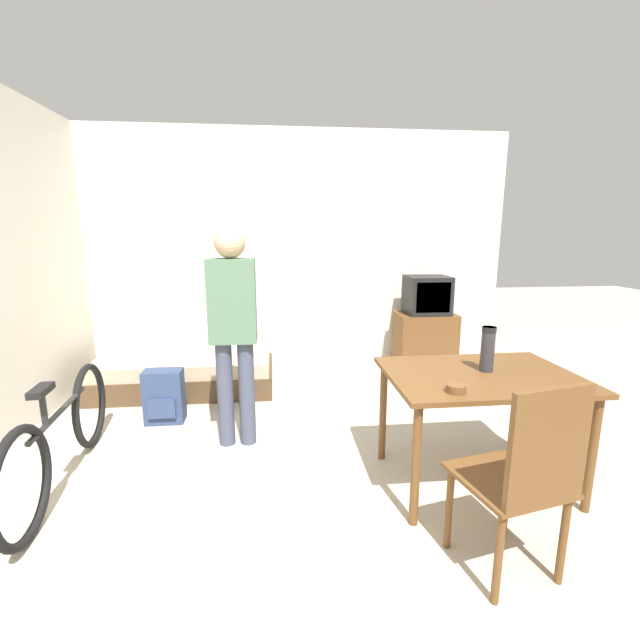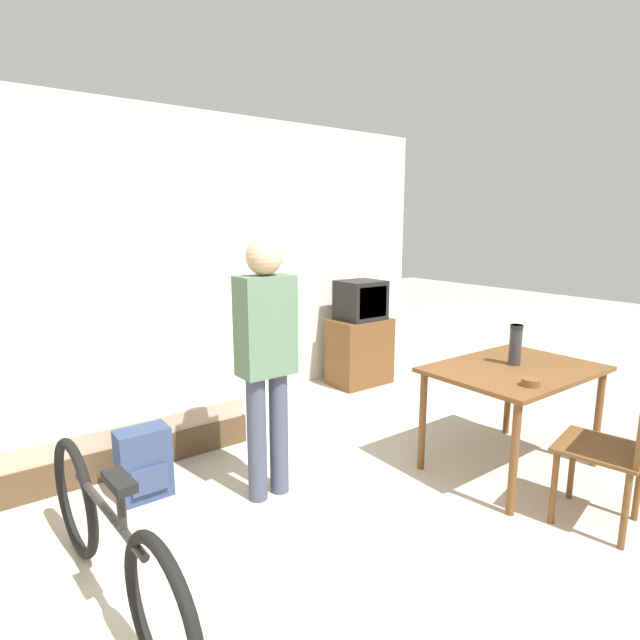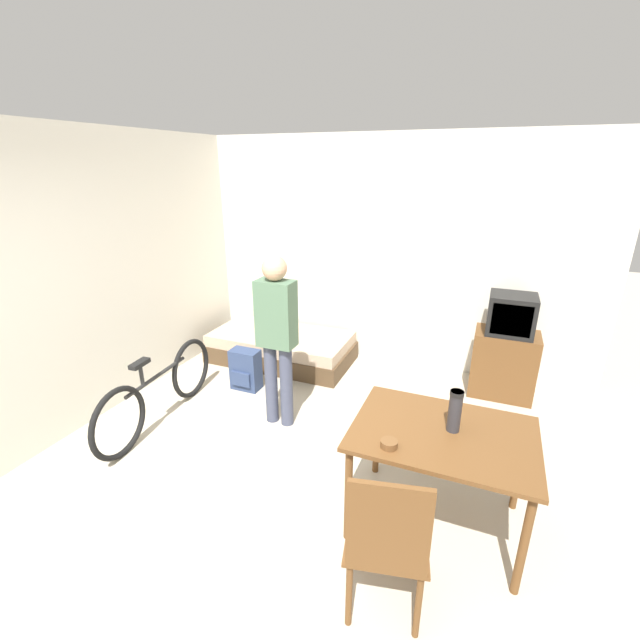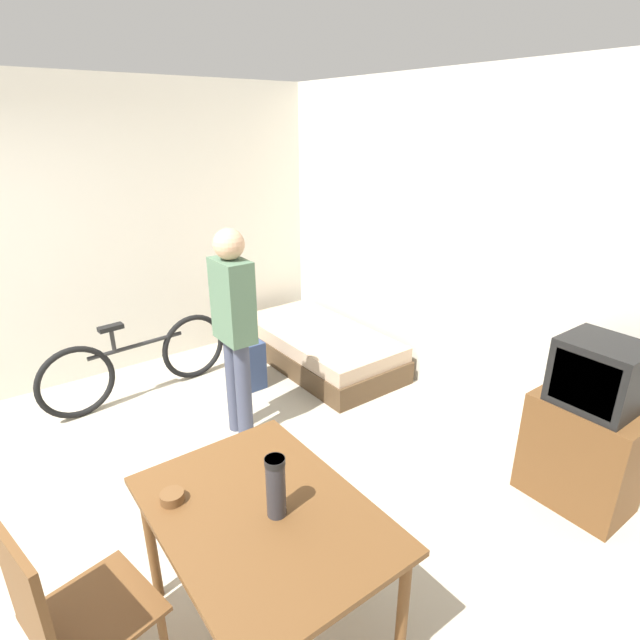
% 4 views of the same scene
% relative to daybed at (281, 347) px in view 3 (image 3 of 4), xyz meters
% --- Properties ---
extents(ground_plane, '(20.00, 20.00, 0.00)m').
position_rel_daybed_xyz_m(ground_plane, '(1.00, -2.76, -0.18)').
color(ground_plane, '#B2A893').
extents(wall_back, '(5.18, 0.06, 2.70)m').
position_rel_daybed_xyz_m(wall_back, '(1.00, 0.56, 1.17)').
color(wall_back, silver).
rests_on(wall_back, ground_plane).
extents(wall_left, '(0.06, 4.28, 2.70)m').
position_rel_daybed_xyz_m(wall_left, '(-1.12, -1.12, 1.17)').
color(wall_left, silver).
rests_on(wall_left, ground_plane).
extents(daybed, '(1.76, 0.89, 0.36)m').
position_rel_daybed_xyz_m(daybed, '(0.00, 0.00, 0.00)').
color(daybed, '#4C3823').
rests_on(daybed, ground_plane).
extents(tv, '(0.64, 0.43, 1.13)m').
position_rel_daybed_xyz_m(tv, '(2.59, 0.14, 0.34)').
color(tv, brown).
rests_on(tv, ground_plane).
extents(dining_table, '(1.16, 0.83, 0.74)m').
position_rel_daybed_xyz_m(dining_table, '(2.19, -1.94, 0.48)').
color(dining_table, brown).
rests_on(dining_table, ground_plane).
extents(wooden_chair, '(0.52, 0.52, 0.99)m').
position_rel_daybed_xyz_m(wooden_chair, '(2.02, -2.73, 0.38)').
color(wooden_chair, brown).
rests_on(wooden_chair, ground_plane).
extents(bicycle, '(0.19, 1.70, 0.73)m').
position_rel_daybed_xyz_m(bicycle, '(-0.44, -1.67, 0.15)').
color(bicycle, black).
rests_on(bicycle, ground_plane).
extents(person_standing, '(0.34, 0.22, 1.64)m').
position_rel_daybed_xyz_m(person_standing, '(0.62, -1.24, 0.77)').
color(person_standing, '#3D4256').
rests_on(person_standing, ground_plane).
extents(thermos_flask, '(0.09, 0.09, 0.29)m').
position_rel_daybed_xyz_m(thermos_flask, '(2.24, -1.90, 0.72)').
color(thermos_flask, '#2D2D33').
rests_on(thermos_flask, dining_table).
extents(mate_bowl, '(0.11, 0.11, 0.05)m').
position_rel_daybed_xyz_m(mate_bowl, '(1.90, -2.23, 0.59)').
color(mate_bowl, brown).
rests_on(mate_bowl, dining_table).
extents(backpack, '(0.32, 0.21, 0.46)m').
position_rel_daybed_xyz_m(backpack, '(-0.03, -0.80, 0.05)').
color(backpack, navy).
rests_on(backpack, ground_plane).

